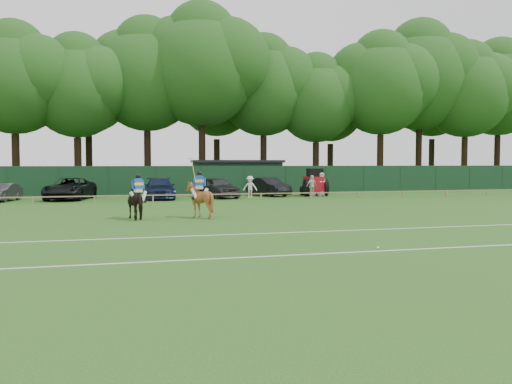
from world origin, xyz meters
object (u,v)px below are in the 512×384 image
object	(u,v)px
horse_dark	(138,202)
spectator_mid	(312,186)
sedan_navy	(160,188)
tractor	(314,183)
horse_chestnut	(200,200)
spectator_left	(250,187)
sedan_grey	(3,192)
spectator_right	(321,184)
estate_black	(268,187)
hatch_grey	(218,187)
polo_ball	(378,248)
utility_shed	(237,176)
suv_black	(70,189)

from	to	relation	value
horse_dark	spectator_mid	world-z (taller)	spectator_mid
sedan_navy	tractor	bearing A→B (deg)	5.36
horse_chestnut	tractor	distance (m)	19.83
horse_chestnut	spectator_left	distance (m)	15.75
sedan_navy	spectator_left	world-z (taller)	spectator_left
spectator_mid	horse_dark	bearing A→B (deg)	-156.93
sedan_grey	spectator_right	world-z (taller)	spectator_right
horse_dark	estate_black	distance (m)	20.01
sedan_navy	hatch_grey	bearing A→B (deg)	4.09
horse_chestnut	sedan_grey	size ratio (longest dim) A/B	0.47
spectator_left	polo_ball	bearing A→B (deg)	-78.28
horse_dark	spectator_left	distance (m)	17.04
polo_ball	utility_shed	world-z (taller)	utility_shed
spectator_mid	tractor	xyz separation A→B (m)	(0.81, 1.59, 0.20)
suv_black	tractor	xyz separation A→B (m)	(19.42, -0.35, 0.26)
suv_black	hatch_grey	world-z (taller)	suv_black
sedan_navy	horse_dark	bearing A→B (deg)	-95.66
suv_black	estate_black	world-z (taller)	suv_black
spectator_left	sedan_navy	bearing A→B (deg)	-168.89
estate_black	tractor	distance (m)	3.83
suv_black	utility_shed	world-z (taller)	utility_shed
horse_chestnut	sedan_grey	distance (m)	19.35
spectator_mid	sedan_grey	bearing A→B (deg)	155.81
horse_chestnut	spectator_right	world-z (taller)	spectator_right
sedan_grey	hatch_grey	world-z (taller)	hatch_grey
suv_black	sedan_navy	size ratio (longest dim) A/B	1.07
hatch_grey	spectator_left	world-z (taller)	spectator_left
horse_dark	polo_ball	bearing A→B (deg)	103.30
sedan_navy	horse_chestnut	bearing A→B (deg)	-84.34
suv_black	sedan_navy	bearing A→B (deg)	7.02
estate_black	spectator_left	distance (m)	3.02
sedan_grey	suv_black	world-z (taller)	suv_black
sedan_navy	spectator_left	distance (m)	7.02
sedan_grey	spectator_right	xyz separation A→B (m)	(24.30, -0.59, 0.35)
spectator_right	utility_shed	bearing A→B (deg)	121.87
estate_black	utility_shed	size ratio (longest dim) A/B	0.55
sedan_grey	hatch_grey	xyz separation A→B (m)	(15.65, -0.19, 0.18)
spectator_mid	polo_ball	world-z (taller)	spectator_mid
horse_dark	suv_black	size ratio (longest dim) A/B	0.33
horse_chestnut	spectator_right	xyz separation A→B (m)	(12.61, 14.82, 0.08)
sedan_navy	utility_shed	xyz separation A→B (m)	(8.26, 9.07, 0.74)
sedan_grey	hatch_grey	distance (m)	15.65
sedan_navy	spectator_right	bearing A→B (deg)	1.96
horse_chestnut	polo_ball	bearing A→B (deg)	121.67
sedan_navy	spectator_right	distance (m)	13.19
horse_dark	spectator_mid	bearing A→B (deg)	-153.41
spectator_left	tractor	xyz separation A→B (m)	(5.85, 1.20, 0.22)
estate_black	spectator_left	bearing A→B (deg)	-153.19
sedan_grey	estate_black	distance (m)	20.27
horse_dark	tractor	size ratio (longest dim) A/B	0.68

